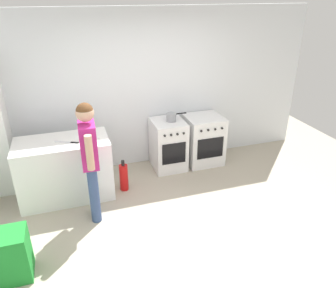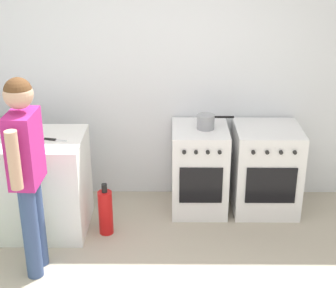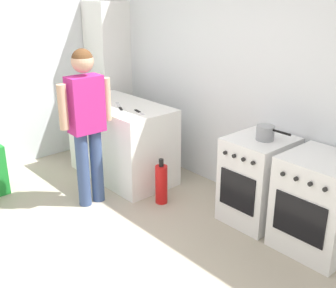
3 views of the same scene
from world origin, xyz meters
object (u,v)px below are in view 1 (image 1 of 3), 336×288
object	(u,v)px
fire_extinguisher	(124,177)
person	(89,153)
knife_bread	(68,142)
oven_right	(203,140)
oven_left	(168,144)
recycling_crate_upper	(1,247)
recycling_crate_lower	(6,267)
pot	(171,117)
knife_paring	(91,138)

from	to	relation	value
fire_extinguisher	person	bearing A→B (deg)	-131.92
knife_bread	person	size ratio (longest dim) A/B	0.20
oven_right	oven_left	bearing A→B (deg)	-180.00
oven_right	recycling_crate_upper	world-z (taller)	oven_right
person	recycling_crate_lower	distance (m)	1.52
oven_left	oven_right	distance (m)	0.65
pot	fire_extinguisher	world-z (taller)	pot
knife_paring	person	size ratio (longest dim) A/B	0.13
oven_left	recycling_crate_upper	xyz separation A→B (m)	(-2.40, -1.79, -0.01)
fire_extinguisher	pot	bearing A→B (deg)	26.99
fire_extinguisher	knife_paring	bearing A→B (deg)	173.27
person	recycling_crate_upper	world-z (taller)	person
pot	recycling_crate_lower	distance (m)	3.12
oven_left	recycling_crate_lower	world-z (taller)	oven_left
recycling_crate_lower	oven_left	bearing A→B (deg)	36.71
oven_right	fire_extinguisher	world-z (taller)	oven_right
recycling_crate_upper	knife_bread	bearing A→B (deg)	59.46
oven_right	person	world-z (taller)	person
fire_extinguisher	recycling_crate_upper	bearing A→B (deg)	-139.38
oven_left	person	bearing A→B (deg)	-142.97
pot	knife_paring	bearing A→B (deg)	-162.75
pot	recycling_crate_upper	size ratio (longest dim) A/B	0.67
oven_left	oven_right	xyz separation A→B (m)	(0.65, 0.00, 0.00)
recycling_crate_upper	person	bearing A→B (deg)	36.29
oven_right	pot	xyz separation A→B (m)	(-0.60, -0.01, 0.49)
oven_right	recycling_crate_upper	xyz separation A→B (m)	(-3.04, -1.79, -0.01)
person	recycling_crate_upper	distance (m)	1.39
oven_right	recycling_crate_lower	bearing A→B (deg)	-149.58
fire_extinguisher	recycling_crate_lower	size ratio (longest dim) A/B	0.96
oven_left	oven_right	size ratio (longest dim) A/B	1.00
knife_paring	fire_extinguisher	xyz separation A→B (m)	(0.43, -0.05, -0.69)
recycling_crate_lower	recycling_crate_upper	size ratio (longest dim) A/B	1.00
oven_right	recycling_crate_lower	world-z (taller)	oven_right
knife_paring	fire_extinguisher	bearing A→B (deg)	-6.73
oven_left	recycling_crate_lower	xyz separation A→B (m)	(-2.40, -1.79, -0.29)
pot	recycling_crate_lower	world-z (taller)	pot
oven_left	pot	xyz separation A→B (m)	(0.05, -0.01, 0.49)
pot	knife_paring	distance (m)	1.41
knife_paring	recycling_crate_lower	size ratio (longest dim) A/B	0.40
oven_right	person	distance (m)	2.33
knife_bread	oven_left	bearing A→B (deg)	15.88
oven_left	knife_paring	world-z (taller)	knife_paring
oven_right	person	size ratio (longest dim) A/B	0.52
oven_right	fire_extinguisher	size ratio (longest dim) A/B	1.70
knife_paring	recycling_crate_upper	xyz separation A→B (m)	(-1.10, -1.36, -0.49)
oven_left	recycling_crate_lower	bearing A→B (deg)	-143.29
person	recycling_crate_lower	size ratio (longest dim) A/B	3.13
oven_left	pot	bearing A→B (deg)	-10.25
fire_extinguisher	knife_bread	bearing A→B (deg)	178.51
knife_bread	person	bearing A→B (deg)	-66.76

